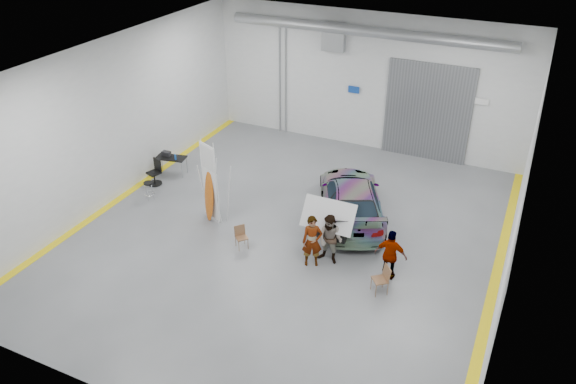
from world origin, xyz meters
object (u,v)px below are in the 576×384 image
at_px(sedan_car, 351,199).
at_px(shop_stool, 149,191).
at_px(person_c, 391,255).
at_px(work_table, 170,157).
at_px(folding_chair_far, 380,284).
at_px(person_b, 330,239).
at_px(person_a, 312,241).
at_px(office_chair, 155,173).
at_px(surfboard_display, 212,190).
at_px(folding_chair_near, 242,241).

bearing_deg(sedan_car, shop_stool, -9.07).
xyz_separation_m(person_c, work_table, (-10.09, 2.89, -0.09)).
bearing_deg(sedan_car, work_table, -25.02).
xyz_separation_m(sedan_car, folding_chair_far, (2.18, -3.64, -0.46)).
xyz_separation_m(person_b, person_c, (1.95, 0.00, -0.00)).
height_order(person_a, office_chair, person_a).
height_order(shop_stool, office_chair, office_chair).
xyz_separation_m(person_c, folding_chair_far, (-0.06, -0.78, -0.57)).
distance_m(person_a, shop_stool, 7.29).
relative_size(person_b, folding_chair_far, 1.89).
height_order(surfboard_display, folding_chair_far, surfboard_display).
height_order(sedan_car, shop_stool, sedan_car).
height_order(sedan_car, surfboard_display, surfboard_display).
bearing_deg(person_c, folding_chair_far, 84.59).
relative_size(person_c, surfboard_display, 0.54).
xyz_separation_m(person_a, work_table, (-7.68, 3.25, -0.11)).
bearing_deg(office_chair, work_table, 105.51).
bearing_deg(sedan_car, person_c, 103.36).
distance_m(folding_chair_near, office_chair, 5.80).
xyz_separation_m(person_c, folding_chair_near, (-4.87, -0.50, -0.61)).
height_order(folding_chair_near, shop_stool, folding_chair_near).
bearing_deg(folding_chair_far, office_chair, -144.35).
relative_size(person_a, surfboard_display, 0.56).
bearing_deg(work_table, person_b, -19.56).
bearing_deg(office_chair, person_b, 5.24).
height_order(person_a, person_c, person_a).
distance_m(surfboard_display, folding_chair_near, 2.26).
bearing_deg(shop_stool, office_chair, 116.37).
distance_m(person_b, surfboard_display, 4.69).
bearing_deg(person_b, person_c, 4.88).
xyz_separation_m(person_c, surfboard_display, (-6.60, 0.53, 0.42)).
distance_m(person_b, work_table, 8.64).
xyz_separation_m(surfboard_display, office_chair, (-3.55, 1.38, -0.82)).
xyz_separation_m(sedan_car, shop_stool, (-7.35, -2.07, -0.38)).
xyz_separation_m(person_a, person_b, (0.46, 0.36, -0.02)).
height_order(sedan_car, person_b, person_b).
relative_size(folding_chair_far, shop_stool, 1.24).
bearing_deg(folding_chair_far, person_a, -139.53).
distance_m(person_c, folding_chair_near, 4.93).
bearing_deg(person_b, office_chair, 171.76).
height_order(person_c, office_chair, person_c).
bearing_deg(folding_chair_near, surfboard_display, 100.36).
relative_size(folding_chair_near, work_table, 0.59).
relative_size(surfboard_display, folding_chair_far, 3.47).
height_order(work_table, office_chair, office_chair).
bearing_deg(person_b, work_table, 165.32).
relative_size(person_b, folding_chair_near, 2.20).
bearing_deg(shop_stool, folding_chair_near, -15.30).
bearing_deg(sedan_car, folding_chair_near, 27.23).
bearing_deg(folding_chair_near, person_c, -43.08).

